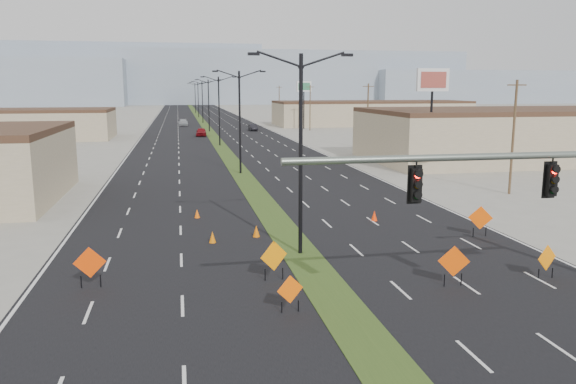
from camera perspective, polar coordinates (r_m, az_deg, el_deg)
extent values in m
plane|color=gray|center=(18.20, 9.66, -16.98)|extent=(600.00, 600.00, 0.00)
cube|color=black|center=(115.51, -8.10, 6.25)|extent=(25.00, 400.00, 0.02)
cube|color=#324A1A|center=(115.51, -8.10, 6.25)|extent=(2.00, 400.00, 0.04)
cube|color=tan|center=(103.58, -25.74, 6.09)|extent=(30.00, 14.00, 4.50)
cube|color=tan|center=(72.32, 22.62, 5.25)|extent=(36.00, 18.00, 5.50)
cube|color=tan|center=(132.67, 8.40, 7.86)|extent=(44.00, 16.00, 5.00)
cube|color=#8795A8|center=(318.43, -2.78, 11.50)|extent=(220.00, 50.00, 28.00)
cube|color=#8795A8|center=(357.24, 20.67, 9.94)|extent=(160.00, 50.00, 18.00)
cube|color=#8795A8|center=(336.01, -15.44, 11.43)|extent=(140.00, 50.00, 32.00)
cylinder|color=slate|center=(20.48, 21.96, 3.42)|extent=(16.00, 0.24, 0.24)
cube|color=black|center=(18.94, 12.84, 0.71)|extent=(0.50, 0.28, 1.30)
sphere|color=#FF0C05|center=(18.74, 13.08, 1.68)|extent=(0.22, 0.22, 0.22)
cube|color=black|center=(21.44, 25.17, 1.09)|extent=(0.50, 0.28, 1.30)
sphere|color=#FF0C05|center=(21.26, 25.49, 1.95)|extent=(0.22, 0.22, 0.22)
cylinder|color=black|center=(27.90, 1.30, 3.59)|extent=(0.20, 0.20, 10.00)
cube|color=black|center=(27.34, -3.52, 13.83)|extent=(0.55, 0.24, 0.14)
cube|color=black|center=(28.32, 6.02, 13.67)|extent=(0.55, 0.24, 0.14)
cylinder|color=black|center=(55.47, -4.92, 7.00)|extent=(0.20, 0.20, 10.00)
cube|color=black|center=(55.20, -7.43, 12.07)|extent=(0.55, 0.24, 0.14)
cube|color=black|center=(55.69, -2.59, 12.13)|extent=(0.55, 0.24, 0.14)
cylinder|color=black|center=(83.33, -7.01, 8.12)|extent=(0.20, 0.20, 10.00)
cube|color=black|center=(83.15, -8.70, 11.48)|extent=(0.55, 0.24, 0.14)
cube|color=black|center=(83.48, -5.48, 11.55)|extent=(0.55, 0.24, 0.14)
cylinder|color=black|center=(111.26, -8.06, 8.67)|extent=(0.20, 0.20, 10.00)
cube|color=black|center=(111.13, -9.33, 11.19)|extent=(0.55, 0.24, 0.14)
cube|color=black|center=(111.37, -6.92, 11.25)|extent=(0.55, 0.24, 0.14)
cylinder|color=black|center=(139.22, -8.69, 9.00)|extent=(0.20, 0.20, 10.00)
cube|color=black|center=(139.11, -9.71, 11.01)|extent=(0.55, 0.24, 0.14)
cube|color=black|center=(139.31, -7.78, 11.06)|extent=(0.55, 0.24, 0.14)
cylinder|color=black|center=(167.19, -9.11, 9.22)|extent=(0.20, 0.20, 10.00)
cube|color=black|center=(167.10, -9.96, 10.89)|extent=(0.55, 0.24, 0.14)
cube|color=black|center=(167.27, -8.35, 10.94)|extent=(0.55, 0.24, 0.14)
cylinder|color=black|center=(195.17, -9.40, 9.38)|extent=(0.20, 0.20, 10.00)
cube|color=black|center=(195.10, -10.14, 10.81)|extent=(0.55, 0.24, 0.14)
cube|color=black|center=(195.24, -8.76, 10.85)|extent=(0.55, 0.24, 0.14)
cylinder|color=#4C3823|center=(47.86, 21.90, 5.13)|extent=(0.20, 0.20, 9.00)
cube|color=#4C3823|center=(47.71, 22.24, 10.03)|extent=(1.60, 0.10, 0.10)
cylinder|color=#4C3823|center=(79.50, 8.09, 7.62)|extent=(0.20, 0.20, 9.00)
cube|color=#4C3823|center=(79.40, 8.17, 10.57)|extent=(1.60, 0.10, 0.10)
cylinder|color=#4C3823|center=(113.13, 2.26, 8.54)|extent=(0.20, 0.20, 9.00)
cube|color=#4C3823|center=(113.06, 2.27, 10.62)|extent=(1.60, 0.10, 0.10)
cylinder|color=#4C3823|center=(147.40, -0.90, 9.00)|extent=(0.20, 0.20, 9.00)
cube|color=#4C3823|center=(147.35, -0.90, 10.59)|extent=(1.60, 0.10, 0.10)
imported|color=maroon|center=(100.84, -8.81, 6.04)|extent=(2.05, 4.42, 1.47)
imported|color=black|center=(112.75, -3.58, 6.56)|extent=(1.57, 3.99, 1.29)
imported|color=#A0A4A9|center=(129.88, -10.60, 6.95)|extent=(2.01, 4.94, 1.43)
cube|color=#EE3E05|center=(25.26, -19.50, -6.76)|extent=(1.35, 0.14, 1.35)
cylinder|color=black|center=(25.58, -20.26, -8.57)|extent=(0.05, 0.05, 0.56)
cylinder|color=black|center=(25.46, -18.50, -8.55)|extent=(0.05, 0.05, 0.56)
cube|color=#FF5B05|center=(21.38, 0.22, -9.86)|extent=(1.06, 0.37, 1.10)
cylinder|color=black|center=(21.57, -0.63, -11.63)|extent=(0.05, 0.05, 0.46)
cylinder|color=black|center=(21.69, 1.06, -11.50)|extent=(0.05, 0.05, 0.46)
cube|color=orange|center=(24.73, -1.45, -6.50)|extent=(1.27, 0.55, 1.35)
cylinder|color=black|center=(24.93, -2.34, -8.40)|extent=(0.05, 0.05, 0.56)
cylinder|color=black|center=(25.05, -0.54, -8.30)|extent=(0.05, 0.05, 0.56)
cube|color=#F44C05|center=(25.01, 16.50, -6.76)|extent=(1.31, 0.40, 1.35)
cylinder|color=black|center=(25.10, 15.60, -8.67)|extent=(0.05, 0.05, 0.56)
cylinder|color=black|center=(25.45, 17.20, -8.49)|extent=(0.05, 0.05, 0.56)
cube|color=orange|center=(27.47, 24.81, -6.09)|extent=(1.12, 0.41, 1.17)
cylinder|color=black|center=(27.48, 24.11, -7.61)|extent=(0.05, 0.05, 0.49)
cylinder|color=black|center=(27.87, 25.27, -7.46)|extent=(0.05, 0.05, 0.49)
cube|color=#F95205|center=(33.65, 18.97, -2.49)|extent=(1.26, 0.56, 1.35)
cylinder|color=black|center=(33.65, 18.30, -3.92)|extent=(0.05, 0.05, 0.56)
cylinder|color=black|center=(34.04, 19.46, -3.83)|extent=(0.05, 0.05, 0.56)
cone|color=orange|center=(31.07, -7.68, -4.57)|extent=(0.42, 0.42, 0.65)
cone|color=#D76004|center=(32.04, -3.24, -4.00)|extent=(0.48, 0.48, 0.68)
cone|color=#FF3405|center=(36.23, 8.76, -2.41)|extent=(0.49, 0.49, 0.68)
cone|color=#FC5F05|center=(37.10, -9.22, -2.18)|extent=(0.43, 0.43, 0.60)
cylinder|color=black|center=(58.45, 14.27, 6.15)|extent=(0.24, 0.24, 8.50)
cube|color=white|center=(58.31, 14.50, 10.98)|extent=(3.36, 0.41, 2.24)
cube|color=#9F3F35|center=(58.13, 14.58, 10.98)|extent=(2.69, 0.10, 1.57)
cylinder|color=black|center=(117.70, 1.62, 8.40)|extent=(0.24, 0.24, 8.08)
cube|color=white|center=(117.62, 1.63, 10.67)|extent=(3.21, 0.79, 2.13)
cube|color=#307952|center=(117.43, 1.65, 10.67)|extent=(2.53, 0.40, 1.49)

